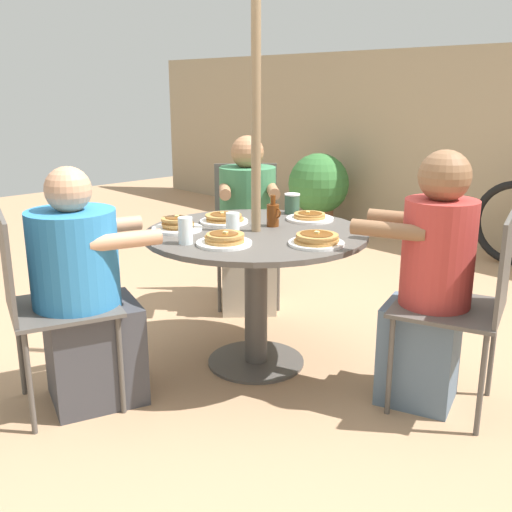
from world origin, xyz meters
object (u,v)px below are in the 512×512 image
(pancake_plate_b, at_px, (317,240))
(syrup_bottle, at_px, (273,214))
(patio_chair_south, at_px, (42,297))
(pancake_plate_a, at_px, (224,240))
(diner_south, at_px, (85,301))
(potted_shrub, at_px, (319,187))
(pancake_plate_d, at_px, (224,219))
(patio_chair_north, at_px, (470,298))
(patio_chair_east, at_px, (247,222))
(diner_east, at_px, (248,232))
(pancake_plate_e, at_px, (177,225))
(coffee_cup, at_px, (292,204))
(diner_north, at_px, (429,290))
(pancake_plate_c, at_px, (310,217))
(drinking_glass_a, at_px, (185,231))
(drinking_glass_b, at_px, (233,223))
(patio_table, at_px, (256,259))

(pancake_plate_b, xyz_separation_m, syrup_bottle, (-0.41, 0.13, 0.04))
(patio_chair_south, xyz_separation_m, pancake_plate_a, (0.41, 0.71, 0.21))
(diner_south, relative_size, potted_shrub, 1.42)
(pancake_plate_d, xyz_separation_m, syrup_bottle, (0.24, 0.13, 0.04))
(patio_chair_north, distance_m, pancake_plate_a, 1.12)
(patio_chair_north, distance_m, patio_chair_east, 1.83)
(patio_chair_north, xyz_separation_m, diner_east, (-1.66, 0.22, -0.03))
(patio_chair_east, xyz_separation_m, syrup_bottle, (0.78, -0.54, 0.25))
(pancake_plate_e, height_order, coffee_cup, coffee_cup)
(diner_north, xyz_separation_m, potted_shrub, (-2.69, 2.40, -0.11))
(potted_shrub, bearing_deg, pancake_plate_a, -56.73)
(patio_chair_east, relative_size, coffee_cup, 7.99)
(pancake_plate_c, bearing_deg, drinking_glass_a, -94.13)
(pancake_plate_c, relative_size, drinking_glass_b, 2.51)
(diner_east, distance_m, pancake_plate_b, 1.22)
(pancake_plate_e, bearing_deg, drinking_glass_a, -28.93)
(patio_chair_north, xyz_separation_m, patio_chair_east, (-1.79, 0.34, 0.00))
(pancake_plate_e, bearing_deg, patio_chair_north, 25.45)
(patio_chair_east, bearing_deg, pancake_plate_a, 82.95)
(diner_south, bearing_deg, potted_shrub, 131.91)
(patio_chair_south, distance_m, pancake_plate_a, 0.85)
(drinking_glass_b, bearing_deg, pancake_plate_a, -51.43)
(syrup_bottle, bearing_deg, drinking_glass_a, -92.65)
(pancake_plate_c, bearing_deg, pancake_plate_b, -45.49)
(pancake_plate_a, bearing_deg, patio_chair_south, -119.84)
(diner_east, distance_m, drinking_glass_b, 0.95)
(pancake_plate_c, relative_size, potted_shrub, 0.33)
(diner_north, relative_size, potted_shrub, 1.51)
(pancake_plate_d, bearing_deg, drinking_glass_a, -62.91)
(potted_shrub, bearing_deg, pancake_plate_d, -59.10)
(diner_south, relative_size, pancake_plate_e, 4.28)
(patio_chair_south, height_order, drinking_glass_b, patio_chair_south)
(pancake_plate_c, xyz_separation_m, pancake_plate_e, (-0.31, -0.67, 0.01))
(syrup_bottle, bearing_deg, patio_chair_north, 11.21)
(patio_chair_north, distance_m, potted_shrub, 3.70)
(drinking_glass_a, bearing_deg, coffee_cup, 98.42)
(pancake_plate_a, bearing_deg, drinking_glass_b, 128.57)
(coffee_cup, bearing_deg, diner_east, 167.12)
(patio_chair_north, relative_size, pancake_plate_c, 3.57)
(pancake_plate_d, bearing_deg, patio_chair_south, -93.09)
(pancake_plate_c, bearing_deg, coffee_cup, 162.86)
(pancake_plate_b, height_order, syrup_bottle, syrup_bottle)
(patio_table, relative_size, pancake_plate_b, 4.37)
(pancake_plate_e, height_order, drinking_glass_b, drinking_glass_b)
(pancake_plate_e, bearing_deg, patio_chair_east, 117.99)
(diner_north, xyz_separation_m, pancake_plate_e, (-1.12, -0.56, 0.20))
(diner_north, xyz_separation_m, coffee_cup, (-1.00, 0.17, 0.23))
(patio_chair_south, relative_size, drinking_glass_b, 8.97)
(diner_north, distance_m, diner_east, 1.52)
(patio_table, xyz_separation_m, patio_chair_south, (-0.31, -1.00, -0.04))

